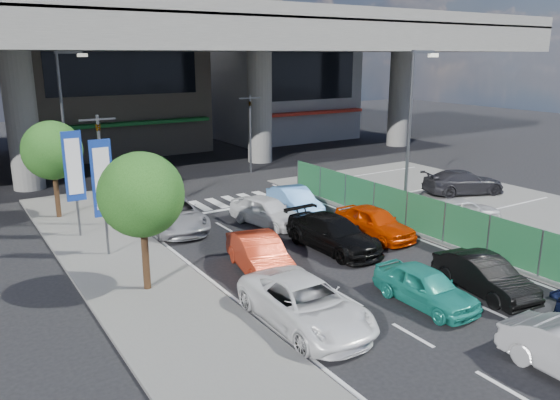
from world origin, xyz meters
TOP-DOWN VIEW (x-y plane):
  - ground at (0.00, 0.00)m, footprint 120.00×120.00m
  - parking_lot at (11.00, 2.00)m, footprint 12.00×28.00m
  - sidewalk_left at (-7.00, 4.00)m, footprint 4.00×30.00m
  - fence_run at (5.30, 1.00)m, footprint 0.16×22.00m
  - expressway at (0.00, 22.00)m, footprint 64.00×14.00m
  - building_center at (0.00, 32.97)m, footprint 14.00×10.90m
  - building_east at (16.00, 31.97)m, footprint 12.00×10.90m
  - traffic_light_left at (-6.20, 12.00)m, footprint 1.60×1.24m
  - traffic_light_right at (5.50, 19.00)m, footprint 1.60×1.24m
  - street_lamp_right at (7.17, 6.00)m, footprint 1.65×0.22m
  - street_lamp_left at (-6.33, 18.00)m, footprint 1.65×0.22m
  - signboard_near at (-7.20, 7.99)m, footprint 0.80×0.14m
  - signboard_far at (-7.60, 10.99)m, footprint 0.80×0.14m
  - tree_near at (-7.00, 4.00)m, footprint 2.80×2.80m
  - tree_far at (-7.80, 14.50)m, footprint 2.80×2.80m
  - sedan_white_mid_left at (-3.85, -0.84)m, footprint 2.37×5.00m
  - taxi_teal_mid at (0.17, -1.76)m, footprint 1.50×3.71m
  - hatch_black_mid_right at (2.52, -2.19)m, footprint 1.91×4.01m
  - taxi_orange_left at (-2.92, 3.40)m, footprint 2.26×4.40m
  - sedan_black_mid at (0.85, 3.91)m, footprint 2.17×4.85m
  - taxi_orange_right at (3.31, 4.15)m, footprint 1.70×4.08m
  - wagon_silver_front_left at (-3.63, 9.97)m, footprint 2.80×5.18m
  - sedan_white_front_mid at (0.27, 8.20)m, footprint 2.44×4.30m
  - kei_truck_front_right at (2.40, 9.05)m, footprint 1.95×4.23m
  - crossing_wagon_silver at (-2.56, 19.26)m, footprint 5.22×3.87m
  - parked_sedan_white at (7.84, 3.23)m, footprint 4.15×2.31m
  - parked_sedan_dgrey at (12.71, 7.10)m, footprint 5.03×3.33m
  - traffic_cone at (7.03, 4.07)m, footprint 0.42×0.42m

SIDE VIEW (x-z plane):
  - ground at x=0.00m, z-range 0.00..0.00m
  - parking_lot at x=11.00m, z-range 0.00..0.06m
  - sidewalk_left at x=-7.00m, z-range 0.00..0.12m
  - traffic_cone at x=7.03m, z-range 0.06..0.71m
  - taxi_teal_mid at x=0.17m, z-range 0.00..1.26m
  - hatch_black_mid_right at x=2.52m, z-range 0.00..1.27m
  - crossing_wagon_silver at x=-2.56m, z-range 0.00..1.32m
  - kei_truck_front_right at x=2.40m, z-range 0.00..1.34m
  - sedan_white_mid_left at x=-3.85m, z-range 0.00..1.38m
  - taxi_orange_left at x=-2.92m, z-range 0.00..1.38m
  - sedan_black_mid at x=0.85m, z-range 0.00..1.38m
  - taxi_orange_right at x=3.31m, z-range 0.00..1.38m
  - wagon_silver_front_left at x=-3.63m, z-range 0.00..1.38m
  - sedan_white_front_mid at x=0.27m, z-range 0.00..1.38m
  - parked_sedan_white at x=7.84m, z-range 0.06..1.39m
  - parked_sedan_dgrey at x=12.71m, z-range 0.06..1.41m
  - fence_run at x=5.30m, z-range 0.00..1.80m
  - signboard_near at x=-7.20m, z-range 0.71..5.41m
  - signboard_far at x=-7.60m, z-range 0.71..5.41m
  - tree_near at x=-7.00m, z-range 0.99..5.79m
  - tree_far at x=-7.80m, z-range 0.99..5.79m
  - traffic_light_left at x=-6.20m, z-range 1.34..6.54m
  - traffic_light_right at x=5.50m, z-range 1.34..6.54m
  - street_lamp_right at x=7.17m, z-range 0.77..8.77m
  - street_lamp_left at x=-6.33m, z-range 0.77..8.77m
  - building_east at x=16.00m, z-range -0.01..11.99m
  - building_center at x=0.00m, z-range -0.01..14.99m
  - expressway at x=0.00m, z-range 3.39..14.14m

